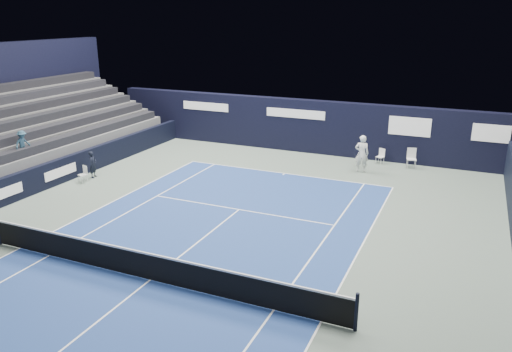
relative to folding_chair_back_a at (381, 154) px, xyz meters
The scene contains 12 objects.
ground 14.41m from the folding_chair_back_a, 106.95° to the right, with size 48.00×48.00×0.00m, color #54645B.
court_surface 16.34m from the folding_chair_back_a, 104.90° to the right, with size 10.97×23.77×0.01m, color navy.
folding_chair_back_a is the anchor object (origin of this frame).
folding_chair_back_b 1.64m from the folding_chair_back_a, ahead, with size 0.57×0.56×1.07m.
line_judge_chair 15.66m from the folding_chair_back_a, 144.46° to the right, with size 0.45×0.44×0.81m.
line_judge 15.28m from the folding_chair_back_a, 146.91° to the right, with size 0.49×0.32×1.35m, color black.
court_markings 16.34m from the folding_chair_back_a, 104.90° to the right, with size 11.03×23.83×0.00m.
tennis_net 16.33m from the folding_chair_back_a, 104.90° to the right, with size 12.90×0.10×1.10m.
back_sponsor_wall 4.37m from the folding_chair_back_a, behind, with size 26.00×0.63×3.10m.
side_barrier_left 16.84m from the folding_chair_back_a, 144.41° to the right, with size 0.33×22.00×1.20m.
spectator_stand 19.61m from the folding_chair_back_a, 153.28° to the right, with size 6.00×18.00×6.40m.
tennis_player 2.16m from the folding_chair_back_a, 108.83° to the right, with size 0.80×0.92×1.95m.
Camera 1 is at (8.49, -11.19, 7.83)m, focal length 35.00 mm.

